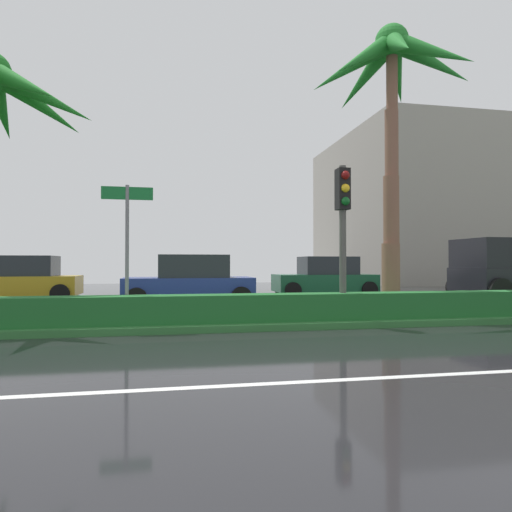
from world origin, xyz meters
TOP-DOWN VIEW (x-y plane):
  - ground_plane at (0.00, 9.00)m, footprint 90.00×42.00m
  - near_lane_divider_stripe at (0.00, 2.00)m, footprint 81.00×0.14m
  - median_strip at (0.00, 8.00)m, footprint 85.50×4.00m
  - median_hedge at (0.00, 6.60)m, footprint 76.50×0.70m
  - palm_tree_centre_left at (5.74, 8.02)m, footprint 4.53×4.44m
  - traffic_signal_median_right at (3.79, 6.65)m, footprint 0.28×0.43m
  - street_name_sign at (-1.08, 6.96)m, footprint 1.10×0.08m
  - car_in_traffic_second at (-5.65, 15.11)m, footprint 4.30×2.02m
  - car_in_traffic_third at (0.53, 12.15)m, footprint 4.30×2.02m
  - car_in_traffic_fourth at (6.44, 15.24)m, footprint 4.30×2.02m
  - building_far_right at (20.74, 29.71)m, footprint 15.14×15.15m

SIDE VIEW (x-z plane):
  - ground_plane at x=0.00m, z-range -0.10..0.00m
  - near_lane_divider_stripe at x=0.00m, z-range 0.00..0.01m
  - median_strip at x=0.00m, z-range 0.00..0.15m
  - median_hedge at x=0.00m, z-range 0.15..0.75m
  - car_in_traffic_second at x=-5.65m, z-range -0.03..1.69m
  - car_in_traffic_third at x=0.53m, z-range -0.03..1.69m
  - car_in_traffic_fourth at x=6.44m, z-range -0.03..1.69m
  - street_name_sign at x=-1.08m, z-range 0.58..3.58m
  - traffic_signal_median_right at x=3.79m, z-range 0.82..4.38m
  - building_far_right at x=20.74m, z-range 0.00..11.29m
  - palm_tree_centre_left at x=5.74m, z-range 2.48..10.28m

